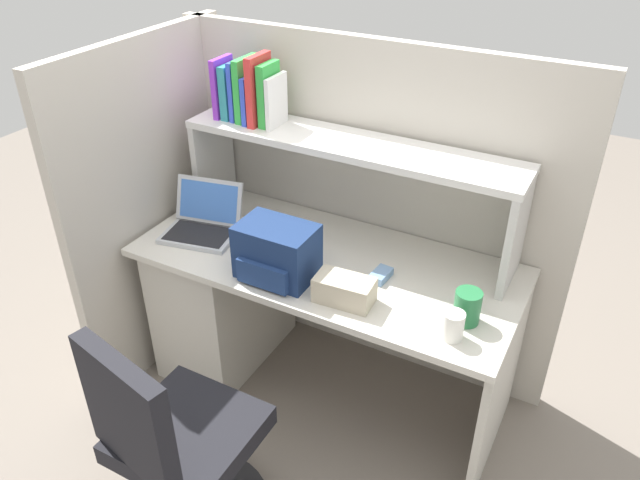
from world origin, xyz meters
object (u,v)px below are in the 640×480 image
at_px(tissue_box, 344,290).
at_px(computer_mouse, 381,275).
at_px(laptop, 203,222).
at_px(backpack, 276,252).
at_px(paper_cup, 453,326).
at_px(office_chair, 178,455).
at_px(snack_canister, 467,307).

bearing_deg(tissue_box, computer_mouse, 68.43).
xyz_separation_m(laptop, tissue_box, (0.77, -0.15, -0.00)).
distance_m(backpack, tissue_box, 0.31).
bearing_deg(paper_cup, office_chair, -138.32).
bearing_deg(office_chair, laptop, -47.69).
relative_size(laptop, paper_cup, 3.38).
height_order(computer_mouse, office_chair, office_chair).
xyz_separation_m(paper_cup, tissue_box, (-0.42, 0.01, -0.00)).
height_order(computer_mouse, snack_canister, snack_canister).
xyz_separation_m(laptop, office_chair, (0.46, -0.81, -0.39)).
xyz_separation_m(computer_mouse, office_chair, (-0.37, -0.85, -0.35)).
xyz_separation_m(computer_mouse, snack_canister, (0.37, -0.10, 0.05)).
xyz_separation_m(backpack, tissue_box, (0.31, -0.02, -0.06)).
distance_m(computer_mouse, snack_canister, 0.39).
distance_m(backpack, paper_cup, 0.73).
bearing_deg(tissue_box, office_chair, -118.84).
bearing_deg(laptop, snack_canister, -2.38).
distance_m(paper_cup, tissue_box, 0.42).
bearing_deg(computer_mouse, laptop, -172.05).
height_order(backpack, paper_cup, backpack).
height_order(backpack, office_chair, backpack).
relative_size(backpack, paper_cup, 2.84).
distance_m(tissue_box, office_chair, 0.82).
xyz_separation_m(snack_canister, office_chair, (-0.74, -0.76, -0.40)).
relative_size(backpack, computer_mouse, 2.88).
bearing_deg(laptop, backpack, -15.61).
bearing_deg(backpack, laptop, 164.39).
xyz_separation_m(laptop, backpack, (0.46, -0.13, 0.06)).
height_order(computer_mouse, paper_cup, paper_cup).
bearing_deg(computer_mouse, backpack, -149.97).
bearing_deg(computer_mouse, snack_canister, -10.03).
relative_size(computer_mouse, snack_canister, 0.82).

